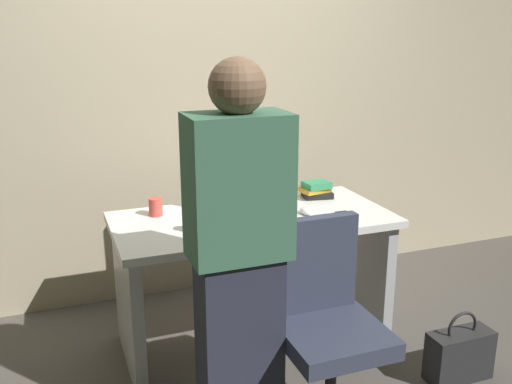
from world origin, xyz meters
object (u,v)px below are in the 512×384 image
(person_at_desk, at_px, (239,258))
(book_stack, at_px, (316,190))
(monitor, at_px, (244,161))
(keyboard, at_px, (256,218))
(cell_phone, at_px, (346,216))
(cup_near_keyboard, at_px, (195,223))
(handbag, at_px, (459,354))
(desk, at_px, (253,256))
(office_chair, at_px, (326,336))
(cup_by_monitor, at_px, (156,207))
(mouse, at_px, (306,211))

(person_at_desk, xyz_separation_m, book_stack, (0.80, 0.90, -0.03))
(monitor, distance_m, keyboard, 0.36)
(book_stack, relative_size, cell_phone, 1.42)
(cup_near_keyboard, height_order, handbag, cup_near_keyboard)
(desk, height_order, office_chair, office_chair)
(cup_by_monitor, distance_m, cell_phone, 1.03)
(desk, distance_m, cup_by_monitor, 0.60)
(cell_phone, distance_m, handbag, 0.91)
(office_chair, xyz_separation_m, handbag, (0.79, 0.04, -0.29))
(book_stack, bearing_deg, cup_by_monitor, 179.78)
(desk, xyz_separation_m, person_at_desk, (-0.32, -0.70, 0.31))
(keyboard, xyz_separation_m, cup_near_keyboard, (-0.35, -0.06, 0.04))
(desk, height_order, cell_phone, cell_phone)
(cup_near_keyboard, bearing_deg, monitor, 41.10)
(monitor, bearing_deg, person_at_desk, -110.85)
(monitor, height_order, keyboard, monitor)
(office_chair, relative_size, keyboard, 2.19)
(desk, relative_size, book_stack, 7.29)
(person_at_desk, relative_size, book_stack, 8.01)
(office_chair, height_order, mouse, office_chair)
(desk, relative_size, cell_phone, 10.36)
(monitor, xyz_separation_m, keyboard, (-0.03, -0.27, -0.25))
(person_at_desk, xyz_separation_m, mouse, (0.61, 0.63, -0.06))
(mouse, bearing_deg, handbag, -47.90)
(office_chair, height_order, cup_near_keyboard, office_chair)
(desk, xyz_separation_m, handbag, (0.86, -0.71, -0.39))
(cup_near_keyboard, distance_m, book_stack, 0.89)
(keyboard, bearing_deg, cup_near_keyboard, -168.17)
(cup_by_monitor, bearing_deg, mouse, -19.12)
(monitor, relative_size, handbag, 1.43)
(office_chair, bearing_deg, mouse, 72.35)
(mouse, bearing_deg, monitor, 133.32)
(cell_phone, bearing_deg, keyboard, 167.92)
(cell_phone, bearing_deg, monitor, 141.32)
(cup_near_keyboard, height_order, book_stack, book_stack)
(monitor, bearing_deg, cell_phone, -40.96)
(office_chair, relative_size, handbag, 2.49)
(monitor, bearing_deg, office_chair, -87.35)
(person_at_desk, xyz_separation_m, cup_near_keyboard, (-0.03, 0.58, -0.03))
(person_at_desk, distance_m, keyboard, 0.72)
(keyboard, relative_size, book_stack, 2.10)
(desk, distance_m, mouse, 0.39)
(cup_near_keyboard, bearing_deg, book_stack, 20.94)
(monitor, xyz_separation_m, cell_phone, (0.45, -0.39, -0.25))
(monitor, relative_size, cup_near_keyboard, 5.78)
(person_at_desk, xyz_separation_m, keyboard, (0.32, 0.64, -0.07))
(keyboard, height_order, cell_phone, keyboard)
(keyboard, relative_size, cell_phone, 2.99)
(keyboard, distance_m, mouse, 0.29)
(monitor, bearing_deg, mouse, -46.68)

